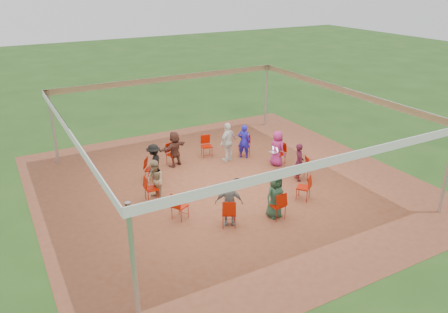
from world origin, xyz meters
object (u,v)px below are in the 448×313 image
chair_6 (180,206)px  laptop (274,150)px  person_seated_2 (175,149)px  person_seated_7 (299,162)px  person_seated_3 (154,163)px  chair_3 (173,154)px  chair_9 (303,188)px  chair_8 (277,205)px  standing_person (228,142)px  chair_5 (152,189)px  cable_coil (238,180)px  person_seated_6 (275,196)px  chair_0 (279,154)px  person_seated_4 (155,181)px  person_seated_5 (229,203)px  person_seated_1 (244,141)px  chair_7 (229,213)px  person_seated_0 (277,148)px  chair_2 (207,146)px  chair_10 (302,168)px  chair_4 (151,169)px  chair_1 (244,146)px

chair_6 → laptop: (4.87, 1.92, 0.22)m
person_seated_2 → person_seated_7: (3.47, -3.39, 0.00)m
chair_6 → person_seated_3: bearing=145.3°
person_seated_2 → chair_3: bearing=-90.0°
person_seated_3 → chair_9: bearing=81.6°
chair_6 → person_seated_2: size_ratio=0.63×
chair_6 → chair_8: size_ratio=1.00×
standing_person → laptop: size_ratio=4.42×
chair_5 → cable_coil: bearing=92.1°
chair_6 → person_seated_6: (2.65, -1.30, 0.27)m
chair_0 → person_seated_7: bearing=159.4°
chair_5 → person_seated_4: 0.29m
person_seated_5 → chair_5: bearing=149.2°
chair_0 → standing_person: bearing=37.7°
person_seated_3 → cable_coil: size_ratio=3.88×
person_seated_1 → chair_7: bearing=98.4°
chair_0 → person_seated_7: (-0.21, -1.53, 0.27)m
chair_7 → standing_person: size_ratio=0.56×
chair_7 → person_seated_5: (0.06, 0.11, 0.27)m
chair_7 → cable_coil: chair_7 is taller
chair_9 → person_seated_0: (0.91, 2.81, 0.27)m
chair_0 → person_seated_0: size_ratio=0.63×
person_seated_6 → standing_person: standing_person is taller
person_seated_0 → person_seated_4: bearing=81.8°
person_seated_3 → standing_person: 3.30m
chair_2 → chair_3: (-1.57, -0.13, 0.00)m
person_seated_2 → person_seated_5: (-0.29, -4.85, 0.00)m
chair_7 → chair_8: 1.57m
chair_0 → chair_7: bearing=114.5°
chair_8 → person_seated_3: 4.97m
chair_5 → chair_9: 5.07m
person_seated_6 → person_seated_0: bearing=49.1°
chair_3 → chair_6: same height
chair_0 → chair_10: bearing=163.6°
chair_8 → person_seated_0: 4.13m
person_seated_1 → person_seated_5: (-3.12, -4.26, 0.00)m
chair_5 → chair_6: bearing=16.4°
person_seated_1 → laptop: 1.47m
chair_0 → chair_6: 5.52m
chair_0 → chair_6: same height
chair_4 → chair_7: bearing=49.1°
chair_1 → person_seated_3: bearing=50.2°
chair_0 → chair_1: size_ratio=1.00×
person_seated_2 → laptop: (3.40, -1.93, -0.05)m
chair_5 → standing_person: (3.91, 1.76, 0.36)m
chair_0 → chair_8: 4.21m
cable_coil → laptop: 2.07m
chair_4 → chair_7: 4.21m
person_seated_5 → cable_coil: bearing=81.9°
laptop → chair_2: bearing=28.0°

